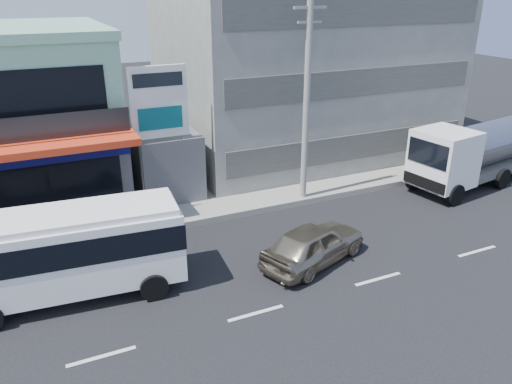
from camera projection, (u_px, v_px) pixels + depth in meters
The scene contains 11 objects.
ground at pixel (256, 313), 16.59m from camera, with size 120.00×120.00×0.00m, color black.
sidewalk at pixel (267, 188), 26.43m from camera, with size 70.00×5.00×0.30m, color gray.
concrete_building at pixel (302, 40), 30.33m from camera, with size 16.00×12.00×14.00m, color gray.
gap_structure at pixel (160, 158), 25.98m from camera, with size 3.00×6.00×3.50m, color #45454A.
satellite_dish at pixel (162, 129), 24.44m from camera, with size 1.50×1.50×0.15m, color slate.
billboard at pixel (159, 110), 22.21m from camera, with size 2.60×0.18×6.90m.
utility_pole_near at pixel (307, 100), 23.13m from camera, with size 1.60×0.30×10.00m.
minibus at pixel (68, 248), 16.83m from camera, with size 7.80×3.19×3.19m.
sedan at pixel (314, 244), 19.36m from camera, with size 1.91×4.76×1.62m, color tan.
tanker_truck at pixel (475, 152), 26.61m from camera, with size 9.00×3.97×3.43m.
motorcycle_rider at pixel (59, 241), 19.90m from camera, with size 1.65×1.11×2.00m.
Camera 1 is at (-5.75, -12.50, 10.11)m, focal length 35.00 mm.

